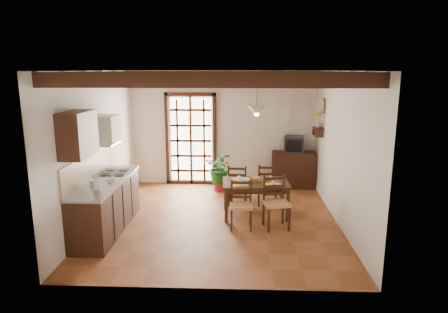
{
  "coord_description": "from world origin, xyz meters",
  "views": [
    {
      "loc": [
        0.41,
        -7.25,
        2.82
      ],
      "look_at": [
        0.1,
        0.4,
        1.15
      ],
      "focal_mm": 32.0,
      "sensor_mm": 36.0,
      "label": 1
    }
  ],
  "objects_px": {
    "sideboard": "(293,170)",
    "kitchen_counter": "(106,205)",
    "crt_tv": "(294,144)",
    "chair_far_left": "(238,192)",
    "dining_table": "(256,186)",
    "potted_plant": "(220,167)",
    "chair_near_left": "(241,214)",
    "chair_far_right": "(267,192)",
    "pendant_lamp": "(257,110)",
    "chair_near_right": "(276,212)"
  },
  "relations": [
    {
      "from": "chair_near_left",
      "to": "chair_far_left",
      "type": "distance_m",
      "value": 1.29
    },
    {
      "from": "dining_table",
      "to": "pendant_lamp",
      "type": "height_order",
      "value": "pendant_lamp"
    },
    {
      "from": "crt_tv",
      "to": "pendant_lamp",
      "type": "distance_m",
      "value": 2.35
    },
    {
      "from": "crt_tv",
      "to": "pendant_lamp",
      "type": "relative_size",
      "value": 0.62
    },
    {
      "from": "chair_near_left",
      "to": "chair_far_right",
      "type": "relative_size",
      "value": 0.96
    },
    {
      "from": "sideboard",
      "to": "potted_plant",
      "type": "distance_m",
      "value": 1.8
    },
    {
      "from": "chair_far_left",
      "to": "chair_near_right",
      "type": "bearing_deg",
      "value": 123.34
    },
    {
      "from": "chair_near_right",
      "to": "crt_tv",
      "type": "xyz_separation_m",
      "value": [
        0.64,
        2.6,
        0.77
      ]
    },
    {
      "from": "dining_table",
      "to": "crt_tv",
      "type": "distance_m",
      "value": 2.26
    },
    {
      "from": "chair_near_right",
      "to": "chair_far_right",
      "type": "height_order",
      "value": "chair_near_right"
    },
    {
      "from": "chair_far_right",
      "to": "crt_tv",
      "type": "xyz_separation_m",
      "value": [
        0.71,
        1.32,
        0.78
      ]
    },
    {
      "from": "sideboard",
      "to": "pendant_lamp",
      "type": "bearing_deg",
      "value": -114.88
    },
    {
      "from": "dining_table",
      "to": "chair_near_left",
      "type": "xyz_separation_m",
      "value": [
        -0.28,
        -0.66,
        -0.33
      ]
    },
    {
      "from": "kitchen_counter",
      "to": "dining_table",
      "type": "height_order",
      "value": "kitchen_counter"
    },
    {
      "from": "sideboard",
      "to": "kitchen_counter",
      "type": "bearing_deg",
      "value": -139.5
    },
    {
      "from": "crt_tv",
      "to": "sideboard",
      "type": "bearing_deg",
      "value": 100.15
    },
    {
      "from": "chair_near_left",
      "to": "chair_near_right",
      "type": "xyz_separation_m",
      "value": [
        0.63,
        0.04,
        0.02
      ]
    },
    {
      "from": "sideboard",
      "to": "crt_tv",
      "type": "bearing_deg",
      "value": -87.1
    },
    {
      "from": "chair_far_left",
      "to": "chair_far_right",
      "type": "height_order",
      "value": "chair_far_right"
    },
    {
      "from": "sideboard",
      "to": "chair_far_right",
      "type": "bearing_deg",
      "value": -115.45
    },
    {
      "from": "kitchen_counter",
      "to": "chair_far_left",
      "type": "bearing_deg",
      "value": 32.29
    },
    {
      "from": "dining_table",
      "to": "sideboard",
      "type": "distance_m",
      "value": 2.22
    },
    {
      "from": "chair_near_left",
      "to": "sideboard",
      "type": "xyz_separation_m",
      "value": [
        1.27,
        2.64,
        0.17
      ]
    },
    {
      "from": "chair_near_right",
      "to": "pendant_lamp",
      "type": "relative_size",
      "value": 1.12
    },
    {
      "from": "chair_near_right",
      "to": "sideboard",
      "type": "bearing_deg",
      "value": 63.71
    },
    {
      "from": "kitchen_counter",
      "to": "sideboard",
      "type": "distance_m",
      "value": 4.63
    },
    {
      "from": "chair_near_right",
      "to": "chair_far_left",
      "type": "xyz_separation_m",
      "value": [
        -0.7,
        1.25,
        -0.02
      ]
    },
    {
      "from": "chair_near_right",
      "to": "crt_tv",
      "type": "bearing_deg",
      "value": 63.68
    },
    {
      "from": "crt_tv",
      "to": "dining_table",
      "type": "bearing_deg",
      "value": -106.5
    },
    {
      "from": "dining_table",
      "to": "potted_plant",
      "type": "distance_m",
      "value": 1.8
    },
    {
      "from": "dining_table",
      "to": "chair_near_right",
      "type": "xyz_separation_m",
      "value": [
        0.35,
        -0.63,
        -0.3
      ]
    },
    {
      "from": "pendant_lamp",
      "to": "sideboard",
      "type": "bearing_deg",
      "value": 62.22
    },
    {
      "from": "kitchen_counter",
      "to": "crt_tv",
      "type": "bearing_deg",
      "value": 37.54
    },
    {
      "from": "chair_near_left",
      "to": "crt_tv",
      "type": "relative_size",
      "value": 1.64
    },
    {
      "from": "sideboard",
      "to": "crt_tv",
      "type": "distance_m",
      "value": 0.63
    },
    {
      "from": "dining_table",
      "to": "potted_plant",
      "type": "height_order",
      "value": "potted_plant"
    },
    {
      "from": "chair_near_left",
      "to": "crt_tv",
      "type": "height_order",
      "value": "crt_tv"
    },
    {
      "from": "chair_near_left",
      "to": "chair_far_right",
      "type": "bearing_deg",
      "value": 66.83
    },
    {
      "from": "chair_near_left",
      "to": "crt_tv",
      "type": "xyz_separation_m",
      "value": [
        1.27,
        2.64,
        0.79
      ]
    },
    {
      "from": "dining_table",
      "to": "chair_far_right",
      "type": "bearing_deg",
      "value": 64.02
    },
    {
      "from": "kitchen_counter",
      "to": "chair_far_right",
      "type": "relative_size",
      "value": 2.49
    },
    {
      "from": "kitchen_counter",
      "to": "pendant_lamp",
      "type": "xyz_separation_m",
      "value": [
        2.68,
        0.94,
        1.6
      ]
    },
    {
      "from": "dining_table",
      "to": "chair_near_right",
      "type": "relative_size",
      "value": 1.38
    },
    {
      "from": "crt_tv",
      "to": "potted_plant",
      "type": "relative_size",
      "value": 0.27
    },
    {
      "from": "chair_far_left",
      "to": "chair_far_right",
      "type": "distance_m",
      "value": 0.63
    },
    {
      "from": "kitchen_counter",
      "to": "crt_tv",
      "type": "xyz_separation_m",
      "value": [
        3.67,
        2.82,
        0.59
      ]
    },
    {
      "from": "crt_tv",
      "to": "chair_far_left",
      "type": "bearing_deg",
      "value": -124.74
    },
    {
      "from": "kitchen_counter",
      "to": "sideboard",
      "type": "xyz_separation_m",
      "value": [
        3.67,
        2.83,
        -0.04
      ]
    },
    {
      "from": "chair_near_right",
      "to": "crt_tv",
      "type": "height_order",
      "value": "crt_tv"
    },
    {
      "from": "chair_far_right",
      "to": "pendant_lamp",
      "type": "height_order",
      "value": "pendant_lamp"
    }
  ]
}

